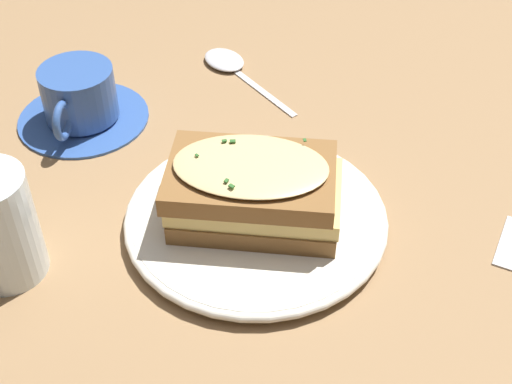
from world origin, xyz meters
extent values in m
plane|color=olive|center=(0.00, 0.00, 0.00)|extent=(2.40, 2.40, 0.00)
cylinder|color=silver|center=(0.01, 0.03, 0.01)|extent=(0.24, 0.24, 0.02)
torus|color=silver|center=(0.01, 0.03, 0.01)|extent=(0.25, 0.25, 0.01)
cube|color=brown|center=(0.01, 0.03, 0.02)|extent=(0.15, 0.10, 0.02)
cube|color=#E0C16B|center=(0.01, 0.03, 0.04)|extent=(0.16, 0.10, 0.02)
cube|color=brown|center=(0.02, 0.03, 0.06)|extent=(0.15, 0.10, 0.02)
ellipsoid|color=#DBBC7F|center=(0.02, 0.03, 0.07)|extent=(0.14, 0.09, 0.01)
cube|color=#2D6028|center=(0.04, 0.00, 0.08)|extent=(0.01, 0.00, 0.00)
cube|color=#2D6028|center=(0.07, 0.02, 0.08)|extent=(0.00, 0.00, 0.00)
cube|color=#2D6028|center=(0.05, 0.00, 0.08)|extent=(0.01, 0.00, 0.00)
cube|color=#2D6028|center=(-0.03, -0.01, 0.08)|extent=(0.00, 0.00, 0.00)
cube|color=#2D6028|center=(0.04, 0.06, 0.08)|extent=(0.00, 0.01, 0.00)
cube|color=#2D6028|center=(0.03, 0.06, 0.08)|extent=(0.01, 0.01, 0.00)
cylinder|color=#33569E|center=(0.23, -0.12, 0.00)|extent=(0.15, 0.15, 0.01)
cylinder|color=#33569E|center=(0.23, -0.12, 0.04)|extent=(0.08, 0.08, 0.06)
cylinder|color=#381E0F|center=(0.23, -0.12, 0.06)|extent=(0.07, 0.07, 0.00)
torus|color=#33569E|center=(0.23, -0.07, 0.04)|extent=(0.01, 0.04, 0.04)
cube|color=silver|center=(-0.23, 0.03, 0.00)|extent=(0.04, 0.07, 0.00)
cube|color=#333335|center=(-0.22, 0.04, 0.00)|extent=(0.02, 0.04, 0.00)
cube|color=#333335|center=(-0.22, 0.04, 0.00)|extent=(0.02, 0.04, 0.00)
cube|color=silver|center=(0.03, -0.20, 0.00)|extent=(0.08, 0.09, 0.00)
ellipsoid|color=silver|center=(0.08, -0.26, 0.01)|extent=(0.07, 0.07, 0.01)
camera|label=1|loc=(-0.04, 0.52, 0.48)|focal=50.00mm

